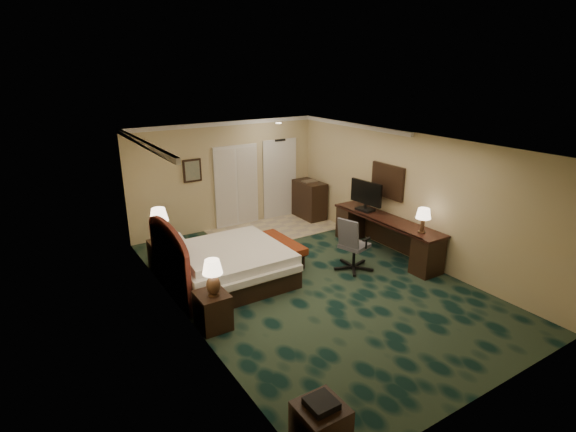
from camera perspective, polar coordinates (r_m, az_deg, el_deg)
floor at (r=8.83m, az=3.00°, el=-8.35°), size 5.00×7.50×0.00m
ceiling at (r=7.97m, az=3.33°, el=9.21°), size 5.00×7.50×0.00m
wall_back at (r=11.44m, az=-7.84°, el=5.09°), size 5.00×0.00×2.70m
wall_front at (r=5.93m, az=25.01°, el=-9.92°), size 5.00×0.00×2.70m
wall_left at (r=7.22m, az=-13.25°, el=-3.45°), size 0.00×7.50×2.70m
wall_right at (r=9.90m, az=15.04°, el=2.48°), size 0.00×7.50×2.70m
crown_molding at (r=7.98m, az=3.33°, el=8.85°), size 5.00×7.50×0.10m
tile_patch at (r=11.50m, az=-1.68°, el=-1.66°), size 3.20×1.70×0.01m
headboard at (r=8.37m, az=-14.86°, el=-5.26°), size 0.12×2.00×1.40m
entry_door at (r=12.19m, az=-1.08°, el=4.66°), size 1.02×0.06×2.18m
closet_doors at (r=11.58m, az=-6.57°, el=3.78°), size 1.20×0.06×2.10m
wall_art at (r=11.01m, az=-12.07°, el=5.66°), size 0.45×0.06×0.55m
wall_mirror at (r=10.22m, az=12.53°, el=4.34°), size 0.05×0.95×0.75m
bed at (r=8.75m, az=-7.57°, el=-6.31°), size 2.11×1.95×0.67m
nightstand_near at (r=7.39m, az=-9.55°, el=-11.74°), size 0.48×0.55×0.60m
nightstand_far at (r=9.56m, az=-15.61°, el=-4.85°), size 0.48×0.55×0.60m
lamp_near at (r=7.07m, az=-9.51°, el=-7.73°), size 0.36×0.36×0.60m
lamp_far at (r=9.36m, az=-15.99°, el=-1.09°), size 0.43×0.43×0.70m
bed_bench at (r=9.62m, az=-0.94°, el=-4.39°), size 0.50×1.39×0.47m
side_table at (r=5.40m, az=4.16°, el=-25.17°), size 0.51×0.51×0.55m
desk at (r=10.13m, az=12.28°, el=-2.52°), size 0.62×2.87×0.83m
tv at (r=10.34m, az=9.86°, el=2.52°), size 0.16×0.89×0.69m
desk_lamp at (r=9.25m, az=16.76°, el=-0.55°), size 0.33×0.33×0.52m
desk_chair at (r=9.21m, az=8.45°, el=-3.43°), size 0.82×0.79×1.15m
minibar at (r=12.25m, az=2.74°, el=2.08°), size 0.53×0.96×1.01m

